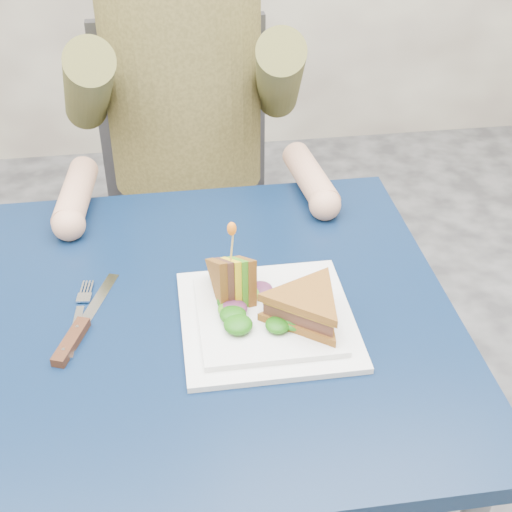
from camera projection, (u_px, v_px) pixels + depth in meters
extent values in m
cube|color=black|center=(213.00, 319.00, 1.12)|extent=(0.75, 0.75, 0.03)
cylinder|color=#595B5E|center=(59.00, 365.00, 1.55)|extent=(0.04, 0.04, 0.70)
cylinder|color=#595B5E|center=(345.00, 336.00, 1.62)|extent=(0.04, 0.04, 0.70)
cube|color=#47474C|center=(192.00, 231.00, 1.79)|extent=(0.42, 0.40, 0.04)
cube|color=#47474C|center=(182.00, 109.00, 1.79)|extent=(0.42, 0.03, 0.46)
cylinder|color=#47474C|center=(130.00, 352.00, 1.77)|extent=(0.02, 0.02, 0.43)
cylinder|color=#47474C|center=(272.00, 338.00, 1.82)|extent=(0.02, 0.02, 0.43)
cylinder|color=#47474C|center=(130.00, 271.00, 2.05)|extent=(0.02, 0.02, 0.43)
cylinder|color=#47474C|center=(253.00, 260.00, 2.09)|extent=(0.02, 0.02, 0.43)
cylinder|color=brown|center=(183.00, 74.00, 1.53)|extent=(0.34, 0.34, 0.52)
cylinder|color=brown|center=(88.00, 88.00, 1.43)|extent=(0.15, 0.39, 0.31)
cylinder|color=tan|center=(76.00, 194.00, 1.34)|extent=(0.08, 0.20, 0.06)
sphere|color=tan|center=(69.00, 224.00, 1.26)|extent=(0.06, 0.06, 0.06)
cylinder|color=brown|center=(279.00, 78.00, 1.47)|extent=(0.15, 0.39, 0.31)
cylinder|color=tan|center=(310.00, 177.00, 1.39)|extent=(0.08, 0.20, 0.06)
sphere|color=tan|center=(325.00, 205.00, 1.31)|extent=(0.06, 0.06, 0.06)
cube|color=white|center=(267.00, 320.00, 1.08)|extent=(0.26, 0.26, 0.01)
cube|color=white|center=(267.00, 315.00, 1.08)|extent=(0.21, 0.21, 0.01)
cube|color=silver|center=(75.00, 332.00, 1.07)|extent=(0.02, 0.12, 0.00)
cube|color=silver|center=(84.00, 298.00, 1.13)|extent=(0.02, 0.02, 0.00)
cube|color=silver|center=(82.00, 287.00, 1.15)|extent=(0.01, 0.03, 0.00)
cube|color=silver|center=(85.00, 287.00, 1.15)|extent=(0.01, 0.03, 0.00)
cube|color=silver|center=(89.00, 287.00, 1.15)|extent=(0.01, 0.03, 0.00)
cube|color=silver|center=(92.00, 287.00, 1.15)|extent=(0.01, 0.03, 0.00)
cube|color=silver|center=(98.00, 300.00, 1.13)|extent=(0.06, 0.13, 0.00)
cube|color=black|center=(71.00, 342.00, 1.04)|extent=(0.05, 0.10, 0.01)
cylinder|color=silver|center=(77.00, 327.00, 1.06)|extent=(0.01, 0.01, 0.00)
cylinder|color=silver|center=(63.00, 350.00, 1.02)|extent=(0.01, 0.01, 0.00)
cylinder|color=tan|center=(232.00, 245.00, 1.05)|extent=(0.01, 0.01, 0.06)
ellipsoid|color=orange|center=(232.00, 229.00, 1.03)|extent=(0.01, 0.01, 0.02)
torus|color=#9E4C7A|center=(277.00, 302.00, 1.07)|extent=(0.04, 0.04, 0.02)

